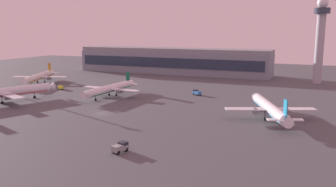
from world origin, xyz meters
The scene contains 10 objects.
ground_plane centered at (0.00, 0.00, 0.00)m, with size 416.00×416.00×0.00m, color #4C4C51.
terminal_building centered at (-21.33, 114.41, 8.09)m, with size 127.91×22.40×16.40m.
control_tower centered at (67.36, 103.11, 25.61)m, with size 8.00×8.00×44.71m.
airplane_mid_apron centered at (-45.14, 0.55, 3.94)m, with size 30.71×38.94×10.43m.
airplane_taxiway_distant centered at (54.07, 15.01, 3.57)m, with size 27.69×35.09×9.45m.
airplane_near_gate centered at (-13.82, 27.61, 3.42)m, with size 27.41×35.23×9.04m.
airplane_far_stand centered at (-68.50, 44.05, 3.60)m, with size 28.12×35.67×9.53m.
cargo_loader centered at (25.86, -30.18, 1.18)m, with size 2.90×4.49×2.25m.
baggage_tractor centered at (19.24, 45.57, 1.18)m, with size 4.52×3.98×2.25m.
maintenance_van centered at (-46.12, 34.24, 1.18)m, with size 4.29×4.34×2.25m.
Camera 1 is at (66.97, -97.31, 28.40)m, focal length 37.17 mm.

